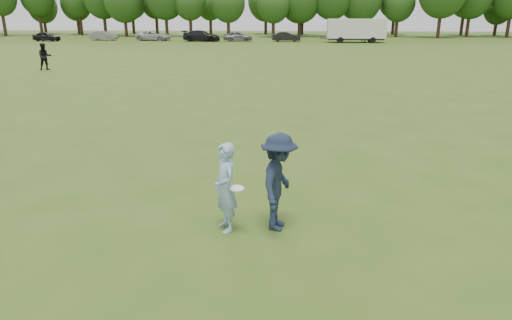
% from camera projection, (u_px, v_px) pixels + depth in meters
% --- Properties ---
extents(ground, '(200.00, 200.00, 0.00)m').
position_uv_depth(ground, '(206.00, 234.00, 8.78)').
color(ground, '#345217').
rests_on(ground, ground).
extents(thrower, '(0.67, 0.76, 1.76)m').
position_uv_depth(thrower, '(225.00, 188.00, 8.72)').
color(thrower, '#8EB1DB').
rests_on(thrower, ground).
extents(defender, '(0.95, 1.37, 1.93)m').
position_uv_depth(defender, '(279.00, 182.00, 8.76)').
color(defender, '#192438').
rests_on(defender, ground).
extents(player_far_a, '(1.19, 1.15, 1.94)m').
position_uv_depth(player_far_a, '(45.00, 57.00, 33.41)').
color(player_far_a, black).
rests_on(player_far_a, ground).
extents(player_far_d, '(1.81, 0.71, 1.90)m').
position_uv_depth(player_far_d, '(364.00, 35.00, 64.19)').
color(player_far_d, '#292929').
rests_on(player_far_d, ground).
extents(car_a, '(4.04, 1.92, 1.33)m').
position_uv_depth(car_a, '(47.00, 37.00, 66.90)').
color(car_a, black).
rests_on(car_a, ground).
extents(car_b, '(4.22, 1.70, 1.36)m').
position_uv_depth(car_b, '(103.00, 36.00, 68.67)').
color(car_b, slate).
rests_on(car_b, ground).
extents(car_c, '(5.34, 2.81, 1.43)m').
position_uv_depth(car_c, '(153.00, 36.00, 68.17)').
color(car_c, '#B4B4B9').
rests_on(car_c, ground).
extents(car_d, '(5.55, 2.61, 1.57)m').
position_uv_depth(car_d, '(201.00, 36.00, 66.43)').
color(car_d, black).
rests_on(car_d, ground).
extents(car_e, '(4.27, 1.86, 1.43)m').
position_uv_depth(car_e, '(238.00, 36.00, 66.66)').
color(car_e, slate).
rests_on(car_e, ground).
extents(car_f, '(4.19, 1.61, 1.36)m').
position_uv_depth(car_f, '(286.00, 37.00, 65.92)').
color(car_f, black).
rests_on(car_f, ground).
extents(field_cone, '(0.28, 0.28, 0.30)m').
position_uv_depth(field_cone, '(429.00, 55.00, 44.22)').
color(field_cone, orange).
rests_on(field_cone, ground).
extents(disc_in_play, '(0.28, 0.28, 0.06)m').
position_uv_depth(disc_in_play, '(237.00, 188.00, 8.51)').
color(disc_in_play, white).
rests_on(disc_in_play, ground).
extents(cargo_trailer, '(9.00, 2.75, 3.20)m').
position_uv_depth(cargo_trailer, '(356.00, 29.00, 63.62)').
color(cargo_trailer, silver).
rests_on(cargo_trailer, ground).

